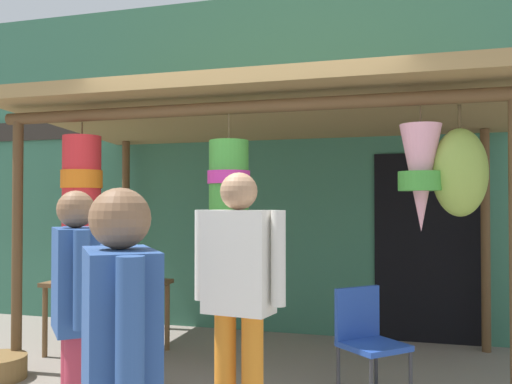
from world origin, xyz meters
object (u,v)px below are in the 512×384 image
Objects in this scene: flower_heap_on_table at (112,276)px; vendor_in_orange at (119,378)px; display_table at (108,290)px; shopper_by_bananas at (75,305)px; customer_foreground at (239,286)px; wicker_basket_by_table at (131,377)px; folding_chair at (367,335)px.

vendor_in_orange is (1.90, -3.14, 0.12)m from flower_heap_on_table.
flower_heap_on_table is (0.08, -0.06, 0.15)m from display_table.
shopper_by_bananas is at bearing 130.17° from vendor_in_orange.
shopper_by_bananas is (1.10, -2.15, 0.28)m from display_table.
customer_foreground is (1.91, -1.70, 0.35)m from display_table.
display_table reaches higher than wicker_basket_by_table.
wicker_basket_by_table is at bearing -52.34° from flower_heap_on_table.
shopper_by_bananas is at bearing -150.79° from customer_foreground.
vendor_in_orange reaches higher than wicker_basket_by_table.
customer_foreground is at bearing 92.93° from vendor_in_orange.
wicker_basket_by_table is 1.41m from shopper_by_bananas.
shopper_by_bananas is (-0.88, 1.05, 0.01)m from vendor_in_orange.
flower_heap_on_table is 1.85× the size of wicker_basket_by_table.
display_table is 0.18m from flower_heap_on_table.
flower_heap_on_table is at bearing -34.86° from display_table.
flower_heap_on_table is 0.53× the size of vendor_in_orange.
flower_heap_on_table is 0.96× the size of folding_chair.
flower_heap_on_table is 2.47m from customer_foreground.
display_table is 1.37m from wicker_basket_by_table.
customer_foreground reaches higher than wicker_basket_by_table.
flower_heap_on_table is 0.52× the size of shopper_by_bananas.
wicker_basket_by_table is at bearing -50.97° from display_table.
customer_foreground is at bearing -42.00° from flower_heap_on_table.
folding_chair is 2.10m from shopper_by_bananas.
display_table is 1.32× the size of folding_chair.
folding_chair is 0.55× the size of shopper_by_bananas.
vendor_in_orange reaches higher than display_table.
flower_heap_on_table reaches higher than wicker_basket_by_table.
customer_foreground reaches higher than display_table.
wicker_basket_by_table is at bearing 118.10° from vendor_in_orange.
customer_foreground reaches higher than folding_chair.
display_table is at bearing 145.14° from flower_heap_on_table.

